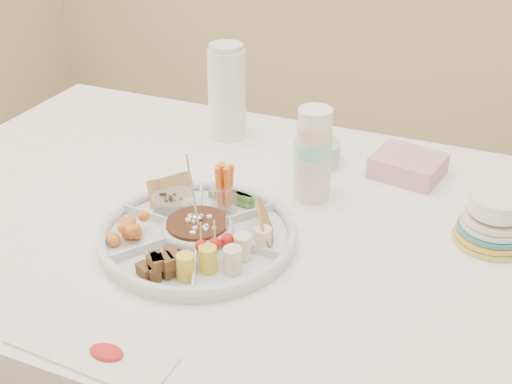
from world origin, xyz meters
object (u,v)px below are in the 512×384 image
at_px(plate_stack, 494,222).
at_px(dining_table, 233,348).
at_px(party_tray, 198,232).
at_px(thermos, 227,91).

bearing_deg(plate_stack, dining_table, -168.77).
relative_size(dining_table, plate_stack, 10.63).
height_order(dining_table, party_tray, party_tray).
bearing_deg(dining_table, thermos, 115.56).
bearing_deg(thermos, party_tray, -71.80).
distance_m(dining_table, party_tray, 0.42).
height_order(dining_table, thermos, thermos).
bearing_deg(party_tray, thermos, 108.20).
bearing_deg(plate_stack, thermos, 160.18).
bearing_deg(dining_table, party_tray, -96.05).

